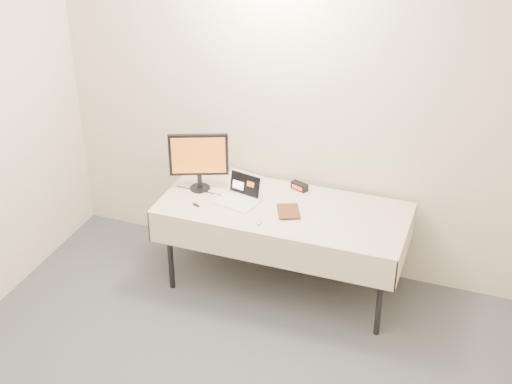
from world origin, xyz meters
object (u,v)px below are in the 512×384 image
(monitor, at_px, (199,157))
(book, at_px, (278,201))
(table, at_px, (283,214))
(laptop, at_px, (240,195))

(monitor, bearing_deg, book, -33.62)
(table, bearing_deg, book, -99.42)
(monitor, distance_m, book, 0.72)
(monitor, bearing_deg, table, -25.82)
(monitor, xyz_separation_m, book, (0.69, -0.14, -0.17))
(laptop, xyz_separation_m, book, (0.32, -0.08, 0.06))
(table, height_order, laptop, laptop)
(book, bearing_deg, laptop, 142.25)
(table, relative_size, laptop, 5.47)
(laptop, relative_size, book, 1.59)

